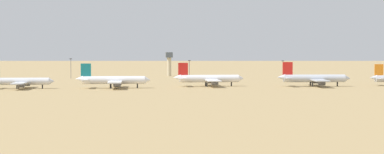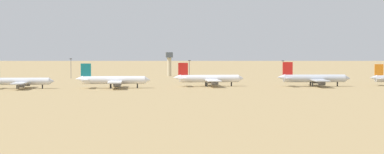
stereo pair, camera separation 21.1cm
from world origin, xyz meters
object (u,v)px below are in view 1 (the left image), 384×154
Objects in this scene: parked_jet_red_3 at (314,78)px; light_pole_mid at (283,68)px; parked_jet_teal_0 at (20,81)px; light_pole_east at (71,67)px; light_pole_west at (189,67)px; parked_jet_teal_1 at (113,80)px; parked_jet_red_2 at (208,79)px; control_tower at (169,62)px.

parked_jet_red_3 is 3.40× the size of light_pole_mid.
parked_jet_teal_0 is 113.26m from light_pole_east.
parked_jet_teal_1 is at bearing -116.65° from light_pole_west.
parked_jet_teal_0 is at bearing -175.23° from parked_jet_red_2.
parked_jet_teal_0 is 166.47m from control_tower.
parked_jet_teal_1 is 0.97× the size of parked_jet_red_3.
parked_jet_red_2 is at bearing 8.32° from parked_jet_teal_0.
parked_jet_red_2 is at bearing -126.48° from light_pole_mid.
parked_jet_red_3 reaches higher than light_pole_mid.
control_tower is 77.62m from light_pole_east.
parked_jet_red_2 is (106.05, 8.10, 0.42)m from parked_jet_teal_0.
control_tower reaches higher than parked_jet_red_2.
control_tower is 1.43× the size of light_pole_west.
control_tower is (-72.28, 136.91, 6.47)m from parked_jet_red_3.
light_pole_west is at bearing 122.44° from parked_jet_red_3.
parked_jet_teal_1 is 124.83m from light_pole_west.
parked_jet_red_2 is 2.25× the size of control_tower.
parked_jet_teal_1 is 115.75m from parked_jet_red_3.
parked_jet_teal_1 is (50.86, -1.84, 0.44)m from parked_jet_teal_0.
parked_jet_teal_1 is 145.63m from control_tower.
parked_jet_red_2 reaches higher than parked_jet_teal_0.
light_pole_east is at bearing 129.87° from parked_jet_red_2.
parked_jet_red_3 reaches higher than parked_jet_red_2.
parked_jet_teal_1 is at bearing -107.38° from control_tower.
parked_jet_red_2 reaches higher than light_pole_west.
parked_jet_red_2 is at bearing -50.53° from light_pole_east.
light_pole_mid is 0.88× the size of light_pole_east.
light_pole_west is at bearing 89.96° from parked_jet_red_2.
light_pole_mid is 153.82m from light_pole_east.
parked_jet_red_3 is 2.33× the size of control_tower.
light_pole_east is (-73.15, -25.82, -2.77)m from control_tower.
parked_jet_teal_0 is at bearing -100.78° from light_pole_east.
light_pole_west is at bearing 66.02° from parked_jet_teal_1.
parked_jet_red_3 is (166.59, 0.09, 0.57)m from parked_jet_teal_0.
parked_jet_teal_1 is 116.92m from light_pole_east.
light_pole_west is at bearing -1.00° from light_pole_east.
light_pole_east reaches higher than parked_jet_teal_1.
parked_jet_teal_0 is 201.69m from light_pole_mid.
parked_jet_teal_0 is 2.05× the size of control_tower.
control_tower is 1.46× the size of light_pole_mid.
light_pole_west is (106.84, 109.69, 3.51)m from parked_jet_teal_0.
light_pole_west is (12.52, -27.30, -3.52)m from control_tower.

